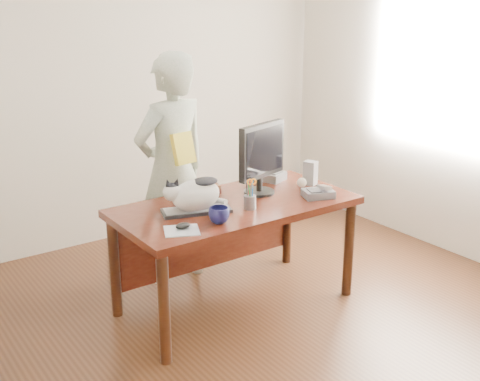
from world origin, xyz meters
name	(u,v)px	position (x,y,z in m)	size (l,w,h in m)	color
room	(297,130)	(0.00, 0.00, 1.35)	(4.50, 4.50, 4.50)	black
desk	(229,220)	(0.00, 0.68, 0.60)	(1.60, 0.80, 0.75)	black
keyboard	(196,210)	(-0.31, 0.60, 0.76)	(0.46, 0.29, 0.03)	black
cat	(194,194)	(-0.32, 0.60, 0.88)	(0.43, 0.29, 0.24)	silver
monitor	(262,155)	(0.26, 0.66, 1.03)	(0.43, 0.26, 0.49)	black
pen_cup	(250,200)	(0.01, 0.46, 0.81)	(0.10, 0.10, 0.20)	gray
mousepad	(182,231)	(-0.54, 0.37, 0.75)	(0.26, 0.25, 0.00)	silver
mouse	(183,226)	(-0.52, 0.39, 0.77)	(0.11, 0.09, 0.04)	black
coffee_mug	(219,215)	(-0.29, 0.36, 0.80)	(0.13, 0.13, 0.10)	#0D0E34
phone	(319,193)	(0.53, 0.37, 0.78)	(0.24, 0.21, 0.09)	slate
speaker	(310,173)	(0.68, 0.62, 0.84)	(0.10, 0.11, 0.17)	gray
baseball	(302,182)	(0.59, 0.61, 0.78)	(0.07, 0.07, 0.07)	white
book_stack	(202,188)	(-0.08, 0.90, 0.79)	(0.24, 0.19, 0.08)	#4B1814
calculator	(269,176)	(0.51, 0.89, 0.78)	(0.23, 0.26, 0.07)	slate
person	(172,170)	(-0.13, 1.22, 0.85)	(0.62, 0.41, 1.70)	silver
held_book	(183,148)	(-0.13, 1.05, 1.05)	(0.17, 0.12, 0.22)	gold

